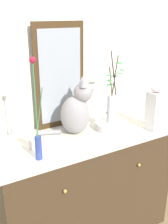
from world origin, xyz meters
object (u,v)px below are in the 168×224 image
at_px(mirror_leaning, 60,77).
at_px(cat_sitting, 76,111).
at_px(vase_slim_green, 38,133).
at_px(sideboard, 84,186).
at_px(jar_lidded_porcelain, 155,108).
at_px(candle_pillar, 32,140).
at_px(vase_glass_clear, 112,104).
at_px(bowl_porcelain, 111,126).

distance_m(mirror_leaning, cat_sitting, 0.29).
height_order(cat_sitting, vase_slim_green, vase_slim_green).
bearing_deg(vase_slim_green, sideboard, 20.58).
bearing_deg(jar_lidded_porcelain, candle_pillar, 169.53).
distance_m(vase_glass_clear, jar_lidded_porcelain, 0.33).
bearing_deg(vase_glass_clear, candle_pillar, 179.22).
bearing_deg(bowl_porcelain, cat_sitting, 164.33).
bearing_deg(vase_slim_green, vase_glass_clear, 12.29).
relative_size(vase_slim_green, bowl_porcelain, 2.62).
height_order(cat_sitting, bowl_porcelain, cat_sitting).
bearing_deg(cat_sitting, vase_glass_clear, -15.98).
bearing_deg(bowl_porcelain, sideboard, 177.24).
xyz_separation_m(bowl_porcelain, jar_lidded_porcelain, (0.28, -0.16, 0.14)).
relative_size(mirror_leaning, bowl_porcelain, 3.30).
bearing_deg(mirror_leaning, bowl_porcelain, -41.64).
bearing_deg(bowl_porcelain, jar_lidded_porcelain, -29.64).
bearing_deg(bowl_porcelain, vase_slim_green, -167.55).
relative_size(vase_slim_green, jar_lidded_porcelain, 1.65).
relative_size(mirror_leaning, vase_slim_green, 1.26).
height_order(sideboard, jar_lidded_porcelain, jar_lidded_porcelain).
distance_m(vase_slim_green, bowl_porcelain, 0.67).
relative_size(sideboard, bowl_porcelain, 5.70).
bearing_deg(candle_pillar, mirror_leaning, 37.51).
bearing_deg(cat_sitting, bowl_porcelain, -15.67).
bearing_deg(candle_pillar, bowl_porcelain, -0.63).
bearing_deg(vase_glass_clear, sideboard, 176.82).
bearing_deg(candle_pillar, vase_glass_clear, -0.78).
height_order(bowl_porcelain, jar_lidded_porcelain, jar_lidded_porcelain).
bearing_deg(mirror_leaning, vase_glass_clear, -41.76).
xyz_separation_m(vase_slim_green, vase_glass_clear, (0.64, 0.14, 0.03)).
xyz_separation_m(mirror_leaning, bowl_porcelain, (0.29, -0.26, -0.36)).
bearing_deg(cat_sitting, jar_lidded_porcelain, -23.30).
relative_size(sideboard, jar_lidded_porcelain, 3.59).
bearing_deg(sideboard, candle_pillar, -179.37).
bearing_deg(vase_slim_green, jar_lidded_porcelain, -1.30).
height_order(vase_glass_clear, jar_lidded_porcelain, vase_glass_clear).
bearing_deg(vase_glass_clear, bowl_porcelain, 110.25).
relative_size(mirror_leaning, jar_lidded_porcelain, 2.08).
xyz_separation_m(sideboard, vase_glass_clear, (0.23, -0.01, 0.65)).
bearing_deg(candle_pillar, jar_lidded_porcelain, -10.47).
bearing_deg(vase_glass_clear, jar_lidded_porcelain, -29.43).
relative_size(cat_sitting, vase_glass_clear, 0.79).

